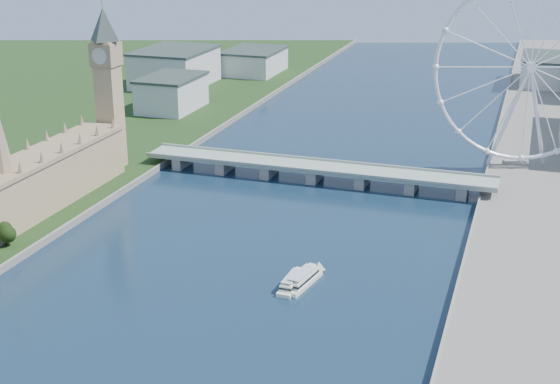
% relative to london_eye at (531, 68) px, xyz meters
% --- Properties ---
extents(parliament_range, '(24.00, 200.00, 70.00)m').
position_rel_london_eye_xyz_m(parliament_range, '(-247.98, -185.08, -49.04)').
color(parliament_range, tan).
rests_on(parliament_range, ground).
extents(big_ben, '(20.02, 20.02, 110.00)m').
position_rel_london_eye_xyz_m(big_ben, '(-247.98, -77.08, -0.95)').
color(big_ben, tan).
rests_on(big_ben, ground).
extents(westminster_bridge, '(220.00, 22.00, 9.50)m').
position_rel_london_eye_xyz_m(westminster_bridge, '(-119.98, -55.08, -60.89)').
color(westminster_bridge, gray).
rests_on(westminster_bridge, ground).
extents(london_eye, '(113.60, 39.12, 124.30)m').
position_rel_london_eye_xyz_m(london_eye, '(0.00, 0.00, 0.00)').
color(london_eye, silver).
rests_on(london_eye, ground).
extents(city_skyline, '(505.00, 280.00, 32.00)m').
position_rel_london_eye_xyz_m(city_skyline, '(-80.75, 205.00, -50.56)').
color(city_skyline, beige).
rests_on(city_skyline, ground).
extents(tour_boat_near, '(12.84, 30.77, 6.60)m').
position_rel_london_eye_xyz_m(tour_boat_near, '(-85.58, -196.12, -67.52)').
color(tour_boat_near, beige).
rests_on(tour_boat_near, ground).
extents(tour_boat_far, '(8.14, 27.25, 5.93)m').
position_rel_london_eye_xyz_m(tour_boat_far, '(-89.26, -199.43, -67.52)').
color(tour_boat_far, white).
rests_on(tour_boat_far, ground).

